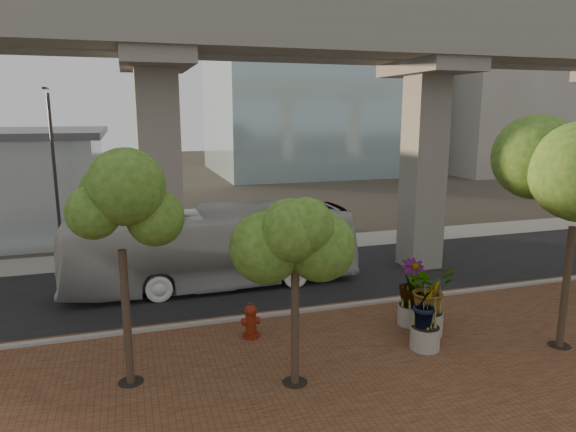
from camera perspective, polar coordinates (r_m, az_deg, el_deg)
name	(u,v)px	position (r m, az deg, el deg)	size (l,w,h in m)	color
ground	(317,292)	(21.61, 3.26, -8.44)	(160.00, 160.00, 0.00)	#343026
brick_plaza	(421,389)	(15.06, 14.59, -18.06)	(70.00, 13.00, 0.06)	brown
asphalt_road	(302,277)	(23.38, 1.53, -6.81)	(90.00, 8.00, 0.04)	black
curb_strip	(336,307)	(19.85, 5.33, -10.08)	(70.00, 0.25, 0.16)	gray
far_sidewalk	(269,247)	(28.42, -2.07, -3.45)	(90.00, 3.00, 0.06)	gray
transit_viaduct	(303,114)	(22.20, 1.63, 11.30)	(72.00, 5.60, 12.40)	gray
midrise_block	(503,74)	(71.35, 22.74, 14.39)	(18.00, 16.00, 24.00)	#A39D92
transit_bus	(213,248)	(21.98, -8.30, -3.54)	(2.88, 12.25, 3.41)	silver
fire_hydrant	(251,321)	(17.23, -4.16, -11.54)	(0.59, 0.53, 1.19)	maroon
planter_front	(429,292)	(17.69, 15.40, -8.13)	(2.23, 2.23, 2.46)	#ADA99C
planter_right	(412,286)	(18.39, 13.60, -7.52)	(2.18, 2.18, 2.33)	gray
planter_left	(427,307)	(16.68, 15.15, -9.77)	(2.05, 2.05, 2.26)	gray
street_tree_far_west	(120,216)	(13.90, -18.19, 0.03)	(3.21, 3.21, 6.17)	#4F3F2D
street_tree_near_west	(295,231)	(13.27, 0.81, -1.67)	(3.06, 3.06, 5.71)	#4F3F2D
streetlamp_west	(54,167)	(25.96, -24.57, 5.00)	(0.41, 1.21, 8.38)	#2E2E33
streetlamp_east	(413,163)	(30.16, 13.67, 5.73)	(0.38, 1.12, 7.70)	#2D2D32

